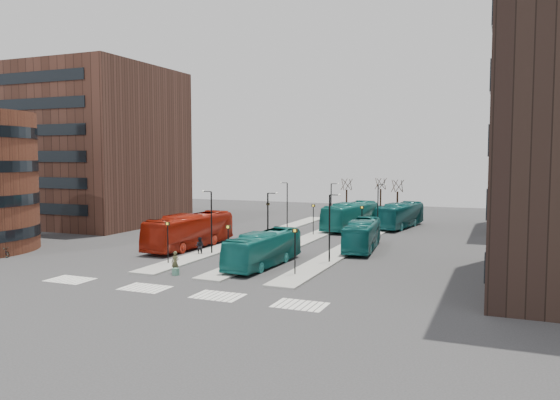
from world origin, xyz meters
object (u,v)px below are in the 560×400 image
at_px(suitcase, 176,272).
at_px(red_bus, 190,231).
at_px(commuter_a, 200,246).
at_px(bicycle_far, 2,253).
at_px(commuter_c, 274,250).
at_px(traveller, 175,262).
at_px(teal_bus_b, 350,216).
at_px(teal_bus_c, 362,235).
at_px(commuter_b, 256,250).
at_px(teal_bus_d, 400,215).
at_px(teal_bus_a, 264,249).

height_order(suitcase, red_bus, red_bus).
distance_m(commuter_a, bicycle_far, 18.62).
bearing_deg(commuter_c, traveller, -30.13).
distance_m(teal_bus_b, traveller, 32.89).
distance_m(teal_bus_b, teal_bus_c, 16.01).
bearing_deg(commuter_a, red_bus, -56.68).
relative_size(traveller, commuter_a, 1.04).
height_order(red_bus, commuter_c, red_bus).
distance_m(commuter_b, commuter_c, 1.84).
distance_m(teal_bus_b, commuter_b, 24.49).
relative_size(teal_bus_b, commuter_c, 8.09).
xyz_separation_m(traveller, bicycle_far, (-19.24, -0.08, -0.46)).
xyz_separation_m(teal_bus_b, teal_bus_d, (5.78, 4.10, -0.10)).
xyz_separation_m(teal_bus_a, teal_bus_b, (0.57, 26.74, 0.28)).
distance_m(red_bus, teal_bus_d, 30.44).
relative_size(teal_bus_c, traveller, 6.05).
xyz_separation_m(traveller, commuter_a, (-2.56, 8.16, -0.04)).
xyz_separation_m(commuter_a, commuter_b, (6.08, -0.19, 0.05)).
bearing_deg(commuter_c, teal_bus_b, 175.24).
distance_m(teal_bus_c, commuter_a, 16.58).
relative_size(red_bus, commuter_a, 7.38).
distance_m(suitcase, teal_bus_b, 33.42).
bearing_deg(bicycle_far, traveller, -92.35).
bearing_deg(commuter_b, teal_bus_c, -26.47).
bearing_deg(teal_bus_b, red_bus, -111.83).
height_order(traveller, commuter_a, traveller).
bearing_deg(commuter_c, commuter_a, -84.18).
xyz_separation_m(teal_bus_a, commuter_b, (-1.89, 2.38, -0.58)).
distance_m(suitcase, teal_bus_c, 20.92).
relative_size(suitcase, teal_bus_d, 0.05).
distance_m(suitcase, teal_bus_a, 8.04).
height_order(suitcase, teal_bus_b, teal_bus_b).
relative_size(teal_bus_c, bicycle_far, 6.37).
bearing_deg(commuter_a, commuter_b, 168.16).
xyz_separation_m(red_bus, traveller, (5.71, -11.50, -0.88)).
relative_size(red_bus, teal_bus_a, 1.19).
bearing_deg(red_bus, teal_bus_c, 21.05).
height_order(suitcase, commuter_c, commuter_c).
xyz_separation_m(suitcase, teal_bus_b, (5.56, 32.92, 1.50)).
bearing_deg(bicycle_far, commuter_a, -66.32).
bearing_deg(commuter_b, teal_bus_b, 7.82).
xyz_separation_m(traveller, commuter_b, (3.52, 7.97, 0.02)).
xyz_separation_m(teal_bus_a, teal_bus_c, (5.90, 11.64, 0.02)).
bearing_deg(teal_bus_c, commuter_b, -136.18).
bearing_deg(teal_bus_c, teal_bus_b, 103.32).
bearing_deg(commuter_a, traveller, 97.32).
bearing_deg(teal_bus_b, suitcase, -92.10).
height_order(commuter_b, commuter_c, commuter_b).
xyz_separation_m(suitcase, teal_bus_c, (10.89, 17.83, 1.24)).
bearing_deg(bicycle_far, teal_bus_c, -63.07).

